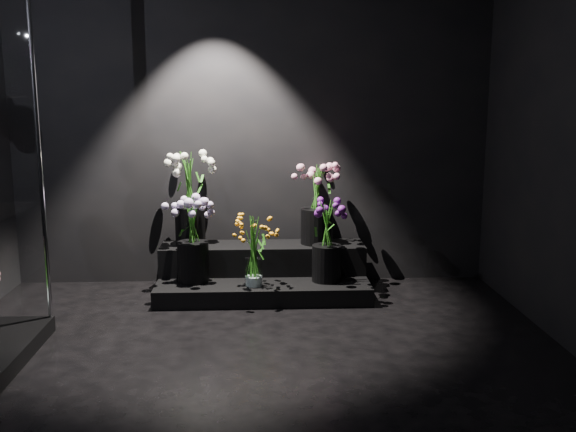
{
  "coord_description": "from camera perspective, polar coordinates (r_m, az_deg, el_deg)",
  "views": [
    {
      "loc": [
        0.06,
        -3.42,
        1.58
      ],
      "look_at": [
        0.27,
        1.2,
        0.72
      ],
      "focal_mm": 40.0,
      "sensor_mm": 36.0,
      "label": 1
    }
  ],
  "objects": [
    {
      "name": "bouquet_pink_roses",
      "position": [
        5.29,
        2.59,
        1.4
      ],
      "size": [
        0.42,
        0.42,
        0.65
      ],
      "rotation": [
        0.0,
        0.0,
        -0.13
      ],
      "color": "black",
      "rests_on": "display_riser"
    },
    {
      "name": "wall_front",
      "position": [
        1.43,
        -4.94,
        3.2
      ],
      "size": [
        4.0,
        0.0,
        4.0
      ],
      "primitive_type": "plane",
      "rotation": [
        -1.57,
        0.0,
        0.0
      ],
      "color": "black",
      "rests_on": "floor"
    },
    {
      "name": "bouquet_cream_roses",
      "position": [
        5.29,
        -8.78,
        2.27
      ],
      "size": [
        0.5,
        0.5,
        0.78
      ],
      "rotation": [
        0.0,
        0.0,
        0.32
      ],
      "color": "black",
      "rests_on": "display_riser"
    },
    {
      "name": "bouquet_purple",
      "position": [
        5.03,
        3.48,
        -1.75
      ],
      "size": [
        0.35,
        0.35,
        0.65
      ],
      "rotation": [
        0.0,
        0.0,
        -0.06
      ],
      "color": "black",
      "rests_on": "display_riser"
    },
    {
      "name": "bouquet_orange_bells",
      "position": [
        4.91,
        -3.08,
        -3.02
      ],
      "size": [
        0.28,
        0.28,
        0.56
      ],
      "rotation": [
        0.0,
        0.0,
        0.01
      ],
      "color": "white",
      "rests_on": "display_riser"
    },
    {
      "name": "wall_back",
      "position": [
        5.42,
        -3.26,
        8.66
      ],
      "size": [
        4.0,
        0.0,
        4.0
      ],
      "primitive_type": "plane",
      "rotation": [
        1.57,
        0.0,
        0.0
      ],
      "color": "black",
      "rests_on": "floor"
    },
    {
      "name": "floor",
      "position": [
        3.77,
        -3.36,
        -14.26
      ],
      "size": [
        4.0,
        4.0,
        0.0
      ],
      "primitive_type": "plane",
      "color": "black",
      "rests_on": "ground"
    },
    {
      "name": "display_riser",
      "position": [
        5.28,
        -2.24,
        -5.09
      ],
      "size": [
        1.68,
        0.75,
        0.37
      ],
      "color": "black",
      "rests_on": "floor"
    },
    {
      "name": "bouquet_lilac",
      "position": [
        5.06,
        -8.5,
        -1.58
      ],
      "size": [
        0.41,
        0.41,
        0.67
      ],
      "rotation": [
        0.0,
        0.0,
        -0.15
      ],
      "color": "black",
      "rests_on": "display_riser"
    }
  ]
}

